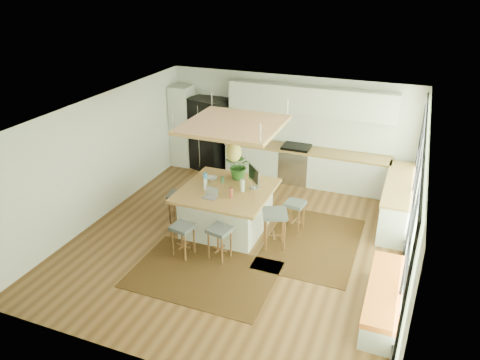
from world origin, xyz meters
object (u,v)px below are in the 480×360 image
at_px(laptop, 210,193).
at_px(microwave, 240,134).
at_px(island, 227,209).
at_px(stool_right_back, 294,215).
at_px(island_plant, 239,169).
at_px(fridge, 209,136).
at_px(stool_right_front, 274,231).
at_px(stool_near_left, 183,239).
at_px(stool_near_right, 220,243).
at_px(monitor, 254,177).
at_px(stool_left_side, 178,206).

xyz_separation_m(laptop, microwave, (-0.66, 3.36, 0.07)).
bearing_deg(laptop, island, 76.23).
relative_size(stool_right_back, laptop, 2.21).
relative_size(microwave, island_plant, 0.95).
height_order(fridge, stool_right_front, fridge).
bearing_deg(microwave, stool_right_back, -28.18).
bearing_deg(stool_near_left, island_plant, 76.43).
distance_m(stool_near_right, monitor, 1.60).
xyz_separation_m(stool_near_right, stool_right_front, (0.84, 0.79, 0.00)).
distance_m(island, stool_right_front, 1.21).
relative_size(island, monitor, 3.44).
height_order(stool_right_back, monitor, monitor).
distance_m(stool_right_back, microwave, 3.34).
bearing_deg(island, monitor, 25.80).
bearing_deg(island, fridge, 121.04).
xyz_separation_m(microwave, island_plant, (0.88, -2.28, 0.05)).
height_order(stool_right_back, stool_left_side, stool_left_side).
relative_size(island, stool_near_right, 2.73).
relative_size(stool_right_front, monitor, 1.48).
height_order(monitor, microwave, monitor).
relative_size(stool_left_side, island_plant, 1.12).
height_order(monitor, island_plant, monitor).
height_order(island, laptop, laptop).
distance_m(stool_near_left, stool_right_front, 1.81).
xyz_separation_m(island, island_plant, (0.05, 0.59, 0.70)).
bearing_deg(stool_near_right, laptop, 127.98).
bearing_deg(island, stool_near_left, -107.38).
relative_size(stool_near_left, stool_right_front, 0.83).
distance_m(stool_near_left, microwave, 4.21).
bearing_deg(stool_left_side, monitor, 11.77).
bearing_deg(stool_left_side, microwave, 84.32).
bearing_deg(laptop, stool_right_back, 36.31).
xyz_separation_m(fridge, microwave, (0.91, 0.01, 0.19)).
distance_m(stool_near_right, laptop, 1.04).
xyz_separation_m(stool_right_front, island_plant, (-1.10, 0.91, 0.81)).
distance_m(fridge, microwave, 0.93).
height_order(fridge, stool_left_side, fridge).
bearing_deg(laptop, island_plant, 83.13).
bearing_deg(microwave, laptop, -59.18).
xyz_separation_m(island, stool_left_side, (-1.12, -0.09, -0.11)).
distance_m(stool_left_side, island_plant, 1.58).
distance_m(stool_near_right, stool_right_front, 1.15).
bearing_deg(stool_left_side, stool_near_right, -35.12).
xyz_separation_m(stool_near_right, monitor, (0.20, 1.35, 0.83)).
distance_m(island, stool_left_side, 1.13).
bearing_deg(microwave, island, -54.38).
bearing_deg(monitor, stool_near_left, -72.77).
bearing_deg(island_plant, microwave, 110.98).
relative_size(stool_near_right, monitor, 1.26).
bearing_deg(stool_near_left, stool_left_side, 122.19).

